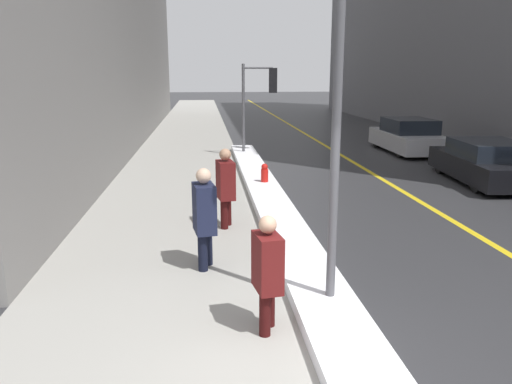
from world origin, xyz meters
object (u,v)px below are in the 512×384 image
Objects in this scene: lamp_post at (337,94)px; parked_car_black at (487,163)px; fire_hydrant at (265,176)px; pedestrian_nearside at (226,184)px; pedestrian_in_glasses at (204,214)px; traffic_light_near at (262,90)px; pedestrian_trailing at (267,269)px; parked_car_silver at (408,136)px.

lamp_post reaches higher than parked_car_black.
lamp_post is at bearing -89.95° from fire_hydrant.
pedestrian_nearside is 0.37× the size of parked_car_black.
lamp_post reaches higher than pedestrian_in_glasses.
pedestrian_trailing is (-1.48, -13.20, -1.65)m from traffic_light_near.
pedestrian_in_glasses is at bearing -169.85° from pedestrian_trailing.
pedestrian_in_glasses is (-1.66, 1.62, -1.93)m from lamp_post.
traffic_light_near is 2.32× the size of pedestrian_trailing.
pedestrian_nearside is at bearing -96.18° from traffic_light_near.
pedestrian_nearside reaches higher than parked_car_silver.
lamp_post is at bearing 143.82° from parked_car_black.
fire_hydrant is at bearing 164.27° from pedestrian_trailing.
pedestrian_in_glasses is at bearing 145.08° from parked_car_silver.
fire_hydrant is (1.22, 3.42, -0.56)m from pedestrian_nearside.
pedestrian_trailing is at bearing -96.73° from fire_hydrant.
fire_hydrant is (-6.50, -5.90, -0.28)m from parked_car_silver.
parked_car_black is 1.04× the size of parked_car_silver.
lamp_post is at bearing 36.74° from pedestrian_in_glasses.
lamp_post is 2.90× the size of pedestrian_nearside.
pedestrian_nearside is (-1.78, -8.88, -1.57)m from traffic_light_near.
pedestrian_in_glasses is at bearing -20.35° from pedestrian_nearside.
fire_hydrant is at bearing 96.56° from parked_car_black.
traffic_light_near is 5.89m from fire_hydrant.
pedestrian_trailing is at bearing -91.22° from traffic_light_near.
parked_car_black is 6.51m from fire_hydrant.
parked_car_black is at bearing 116.15° from pedestrian_in_glasses.
traffic_light_near is 0.81× the size of parked_car_silver.
traffic_light_near is 2.07× the size of pedestrian_in_glasses.
lamp_post is 12.70m from traffic_light_near.
traffic_light_near is 11.39m from pedestrian_in_glasses.
pedestrian_trailing is (-0.92, -0.52, -2.03)m from lamp_post.
pedestrian_nearside is at bearing 120.04° from parked_car_black.
traffic_light_near is at bearing 159.64° from pedestrian_nearside.
pedestrian_in_glasses is 9.99m from parked_car_black.
pedestrian_in_glasses reaches higher than pedestrian_trailing.
parked_car_black is 6.30× the size of fire_hydrant.
fire_hydrant is at bearing 151.42° from pedestrian_nearside.
pedestrian_trailing is at bearing 151.88° from parked_car_silver.
parked_car_black is (8.16, 5.75, -0.35)m from pedestrian_in_glasses.
lamp_post reaches higher than pedestrian_trailing.
pedestrian_nearside reaches higher than fire_hydrant.
fire_hydrant is (-0.57, -5.47, -2.13)m from traffic_light_near.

